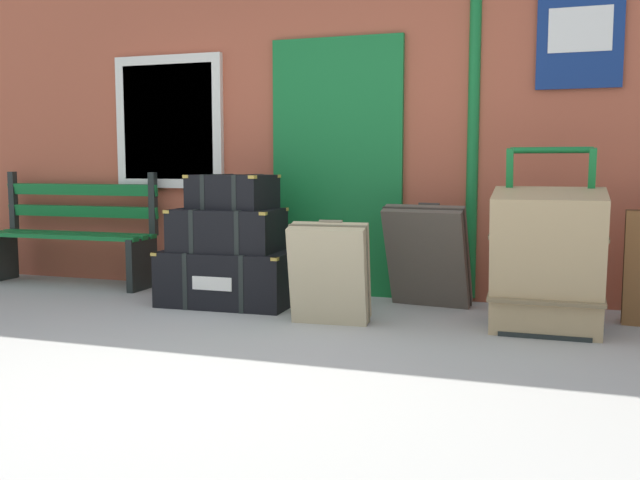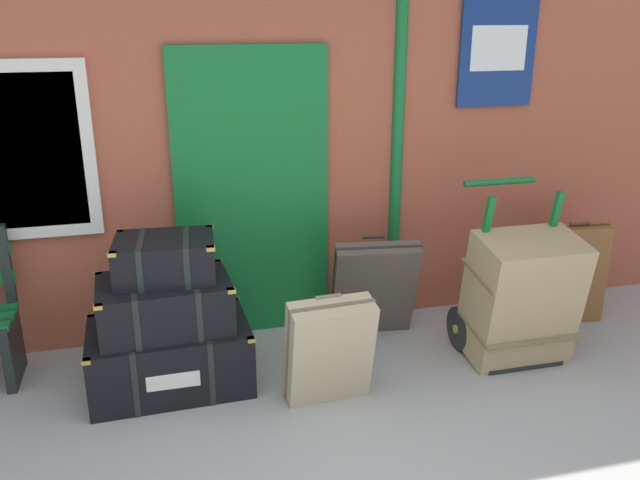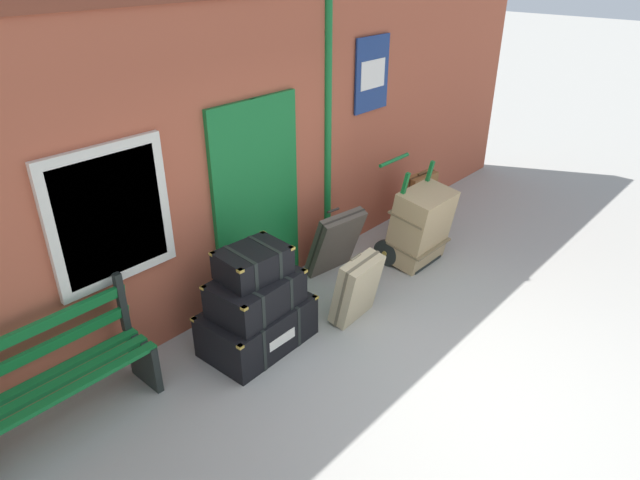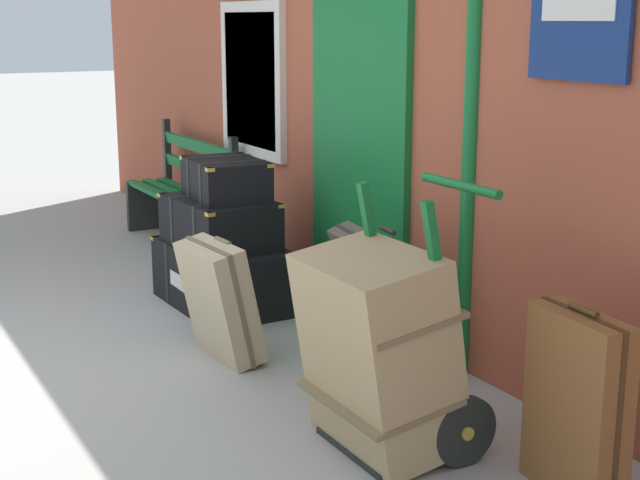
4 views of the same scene
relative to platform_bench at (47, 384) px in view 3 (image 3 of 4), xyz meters
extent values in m
plane|color=#A3A099|center=(2.40, -2.16, -0.44)|extent=(60.00, 60.00, 0.00)
cube|color=#AD5138|center=(2.40, 0.44, 1.16)|extent=(10.40, 0.30, 3.20)
cube|color=#146B2D|center=(2.42, 0.27, 0.61)|extent=(1.10, 0.05, 2.10)
cube|color=#0C401B|center=(2.42, 0.25, 0.61)|extent=(0.06, 0.02, 2.10)
cube|color=silver|center=(0.87, 0.27, 1.01)|extent=(1.04, 0.06, 1.16)
cube|color=silver|center=(0.87, 0.25, 1.01)|extent=(0.88, 0.02, 1.00)
cylinder|color=#146B2D|center=(3.51, 0.29, 1.16)|extent=(0.09, 0.09, 3.14)
cube|color=navy|center=(4.26, 0.27, 1.61)|extent=(0.60, 0.02, 0.84)
cube|color=white|center=(4.26, 0.25, 1.61)|extent=(0.44, 0.01, 0.32)
cube|color=#146B2D|center=(0.00, -0.20, 0.01)|extent=(1.60, 0.09, 0.04)
cube|color=#146B2D|center=(0.00, -0.06, 0.01)|extent=(1.60, 0.09, 0.04)
cube|color=#146B2D|center=(0.00, 0.08, 0.01)|extent=(1.60, 0.09, 0.04)
cube|color=#146B2D|center=(0.00, 0.14, 0.21)|extent=(1.60, 0.05, 0.10)
cube|color=#146B2D|center=(0.00, 0.14, 0.41)|extent=(1.60, 0.05, 0.10)
cube|color=black|center=(0.76, -0.06, -0.22)|extent=(0.06, 0.40, 0.45)
cube|color=black|center=(0.76, 0.14, 0.29)|extent=(0.06, 0.06, 0.56)
cube|color=black|center=(1.76, -0.39, -0.23)|extent=(1.02, 0.67, 0.42)
cube|color=black|center=(1.53, -0.40, -0.23)|extent=(0.06, 0.65, 0.43)
cube|color=black|center=(1.98, -0.38, -0.23)|extent=(0.06, 0.65, 0.43)
cube|color=#B79338|center=(1.29, -0.70, -0.04)|extent=(0.05, 0.05, 0.02)
cube|color=#B79338|center=(2.25, -0.67, -0.04)|extent=(0.05, 0.05, 0.02)
cube|color=#B79338|center=(1.27, -0.10, -0.04)|extent=(0.05, 0.05, 0.02)
cube|color=#B79338|center=(2.23, -0.07, -0.04)|extent=(0.05, 0.05, 0.02)
cube|color=silver|center=(1.74, -0.71, -0.23)|extent=(0.36, 0.01, 0.10)
cube|color=black|center=(1.75, -0.40, 0.14)|extent=(0.83, 0.58, 0.32)
cube|color=black|center=(1.57, -0.41, 0.14)|extent=(0.07, 0.55, 0.33)
cube|color=black|center=(1.93, -0.39, 0.14)|extent=(0.07, 0.55, 0.33)
cube|color=#B79338|center=(1.38, -0.67, 0.28)|extent=(0.05, 0.05, 0.02)
cube|color=#B79338|center=(2.14, -0.63, 0.28)|extent=(0.05, 0.05, 0.02)
cube|color=#B79338|center=(1.35, -0.17, 0.28)|extent=(0.05, 0.05, 0.02)
cube|color=#B79338|center=(2.11, -0.13, 0.28)|extent=(0.05, 0.05, 0.02)
cube|color=black|center=(1.77, -0.36, 0.43)|extent=(0.63, 0.48, 0.26)
cube|color=black|center=(1.64, -0.35, 0.43)|extent=(0.07, 0.45, 0.27)
cube|color=black|center=(1.91, -0.37, 0.43)|extent=(0.07, 0.45, 0.27)
cube|color=#B79338|center=(1.48, -0.54, 0.54)|extent=(0.05, 0.05, 0.02)
cube|color=#B79338|center=(2.04, -0.58, 0.54)|extent=(0.05, 0.05, 0.02)
cube|color=#B79338|center=(1.51, -0.14, 0.54)|extent=(0.05, 0.05, 0.02)
cube|color=#B79338|center=(2.07, -0.18, 0.54)|extent=(0.05, 0.05, 0.02)
cube|color=black|center=(4.09, -0.67, -0.43)|extent=(0.56, 0.28, 0.03)
cube|color=#146B2D|center=(3.84, -0.47, 0.15)|extent=(0.04, 0.28, 1.18)
cube|color=#146B2D|center=(4.34, -0.47, 0.15)|extent=(0.04, 0.28, 1.18)
cylinder|color=#146B2D|center=(4.09, -0.23, 0.73)|extent=(0.54, 0.04, 0.04)
cylinder|color=black|center=(3.77, -0.41, -0.28)|extent=(0.04, 0.32, 0.32)
cylinder|color=#B79338|center=(3.77, -0.41, -0.28)|extent=(0.07, 0.06, 0.06)
cylinder|color=black|center=(4.41, -0.41, -0.28)|extent=(0.04, 0.32, 0.32)
cylinder|color=#B79338|center=(4.41, -0.41, -0.28)|extent=(0.07, 0.06, 0.06)
cube|color=tan|center=(4.09, -0.65, 0.02)|extent=(0.68, 0.57, 0.94)
cube|color=olive|center=(4.09, -0.65, -0.17)|extent=(0.70, 0.46, 0.10)
cube|color=olive|center=(4.09, -0.65, 0.22)|extent=(0.70, 0.46, 0.10)
cube|color=tan|center=(2.70, -0.81, -0.10)|extent=(0.54, 0.36, 0.69)
cylinder|color=#71644C|center=(2.70, -0.79, 0.25)|extent=(0.16, 0.04, 0.03)
cube|color=brown|center=(2.70, -0.81, -0.10)|extent=(0.54, 0.20, 0.67)
cube|color=brown|center=(4.83, -0.17, -0.06)|extent=(0.49, 0.21, 0.77)
cylinder|color=#4F3018|center=(4.83, -0.17, 0.35)|extent=(0.16, 0.04, 0.03)
cube|color=#482C16|center=(4.83, -0.17, -0.06)|extent=(0.49, 0.07, 0.78)
cube|color=#51473D|center=(3.24, -0.08, -0.05)|extent=(0.65, 0.49, 0.78)
cylinder|color=#302A24|center=(3.24, -0.04, 0.33)|extent=(0.16, 0.05, 0.03)
cube|color=#2C2721|center=(3.24, -0.08, -0.05)|extent=(0.65, 0.38, 0.75)
camera|label=1|loc=(4.12, -5.30, 0.64)|focal=39.65mm
camera|label=2|loc=(1.77, -4.26, 1.87)|focal=36.96mm
camera|label=3|loc=(-1.04, -3.66, 2.90)|focal=31.55mm
camera|label=4|loc=(7.35, -2.75, 1.45)|focal=52.03mm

